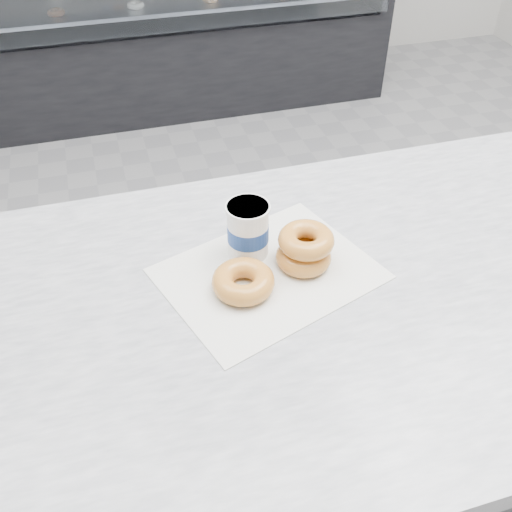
{
  "coord_description": "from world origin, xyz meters",
  "views": [
    {
      "loc": [
        -0.47,
        -1.21,
        1.55
      ],
      "look_at": [
        -0.26,
        -0.51,
        0.93
      ],
      "focal_mm": 40.0,
      "sensor_mm": 36.0,
      "label": 1
    }
  ],
  "objects_px": {
    "donut_stack": "(305,248)",
    "coffee_cup": "(248,230)",
    "display_case": "(170,14)",
    "donut_single": "(243,281)",
    "counter": "(382,422)"
  },
  "relations": [
    {
      "from": "donut_stack",
      "to": "coffee_cup",
      "type": "bearing_deg",
      "value": 146.54
    },
    {
      "from": "donut_stack",
      "to": "coffee_cup",
      "type": "xyz_separation_m",
      "value": [
        -0.08,
        0.06,
        0.02
      ]
    },
    {
      "from": "display_case",
      "to": "donut_single",
      "type": "xyz_separation_m",
      "value": [
        -0.3,
        -2.68,
        0.43
      ]
    },
    {
      "from": "display_case",
      "to": "coffee_cup",
      "type": "relative_size",
      "value": 23.7
    },
    {
      "from": "display_case",
      "to": "donut_single",
      "type": "relative_size",
      "value": 23.34
    },
    {
      "from": "coffee_cup",
      "to": "counter",
      "type": "bearing_deg",
      "value": -13.69
    },
    {
      "from": "donut_single",
      "to": "coffee_cup",
      "type": "bearing_deg",
      "value": 69.45
    },
    {
      "from": "counter",
      "to": "coffee_cup",
      "type": "xyz_separation_m",
      "value": [
        -0.27,
        0.13,
        0.5
      ]
    },
    {
      "from": "counter",
      "to": "display_case",
      "type": "relative_size",
      "value": 1.28
    },
    {
      "from": "counter",
      "to": "donut_stack",
      "type": "height_order",
      "value": "donut_stack"
    },
    {
      "from": "donut_single",
      "to": "coffee_cup",
      "type": "relative_size",
      "value": 1.02
    },
    {
      "from": "display_case",
      "to": "donut_single",
      "type": "bearing_deg",
      "value": -96.37
    },
    {
      "from": "display_case",
      "to": "donut_single",
      "type": "height_order",
      "value": "display_case"
    },
    {
      "from": "counter",
      "to": "coffee_cup",
      "type": "distance_m",
      "value": 0.58
    },
    {
      "from": "display_case",
      "to": "coffee_cup",
      "type": "xyz_separation_m",
      "value": [
        -0.27,
        -2.59,
        0.46
      ]
    }
  ]
}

